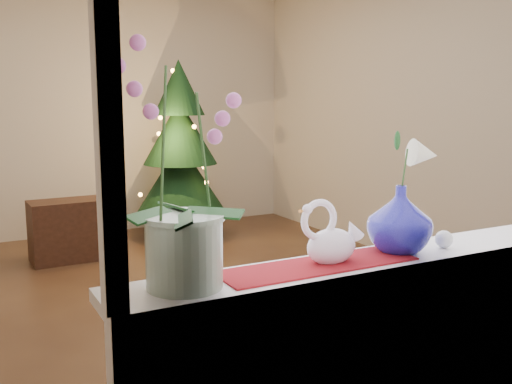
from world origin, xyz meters
TOP-DOWN VIEW (x-y plane):
  - ground at (0.00, 0.00)m, footprint 5.00×5.00m
  - wall_back at (0.00, 2.50)m, footprint 4.50×0.10m
  - wall_front at (0.00, -2.50)m, footprint 4.50×0.10m
  - wall_right at (2.25, 0.00)m, footprint 0.10×5.00m
  - windowsill at (0.00, -2.37)m, footprint 2.20×0.26m
  - window_frame at (0.00, -2.47)m, footprint 2.22×0.06m
  - runner at (-0.38, -2.37)m, footprint 0.70×0.20m
  - orchid_pot at (-0.85, -2.36)m, footprint 0.28×0.28m
  - swan at (-0.32, -2.36)m, footprint 0.26×0.16m
  - blue_vase at (-0.02, -2.36)m, footprint 0.28×0.28m
  - lily at (-0.02, -2.36)m, footprint 0.15×0.09m
  - paperweight at (0.17, -2.39)m, footprint 0.07×0.07m
  - xmas_tree at (0.73, 1.87)m, footprint 1.10×1.10m
  - side_table at (-0.49, 1.47)m, footprint 0.76×0.40m

SIDE VIEW (x-z plane):
  - ground at x=0.00m, z-range 0.00..0.00m
  - side_table at x=-0.49m, z-range 0.00..0.56m
  - windowsill at x=0.00m, z-range 0.88..0.92m
  - runner at x=-0.38m, z-range 0.92..0.93m
  - xmas_tree at x=0.73m, z-range 0.00..1.90m
  - paperweight at x=0.17m, z-range 0.92..0.99m
  - swan at x=-0.32m, z-range 0.92..1.13m
  - blue_vase at x=-0.02m, z-range 0.92..1.20m
  - orchid_pot at x=-0.85m, z-range 0.92..1.64m
  - lily at x=-0.02m, z-range 1.20..1.41m
  - wall_back at x=0.00m, z-range 0.00..2.70m
  - wall_front at x=0.00m, z-range 0.00..2.70m
  - wall_right at x=2.25m, z-range 0.00..2.70m
  - window_frame at x=0.00m, z-range 0.90..2.50m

